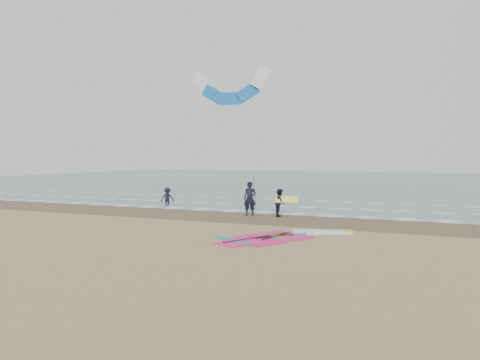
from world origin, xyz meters
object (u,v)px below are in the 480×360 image
at_px(windsurf_rig, 284,236).
at_px(person_walking, 280,203).
at_px(person_standing, 250,199).
at_px(person_wading, 167,193).
at_px(surf_kite, 230,89).

distance_m(windsurf_rig, person_walking, 6.53).
distance_m(person_standing, person_wading, 8.74).
bearing_deg(person_standing, surf_kite, 111.39).
xyz_separation_m(person_standing, person_walking, (1.76, 0.31, -0.20)).
bearing_deg(person_standing, person_walking, -0.76).
xyz_separation_m(person_standing, person_wading, (-7.90, 3.74, -0.23)).
relative_size(person_standing, surf_kite, 0.22).
height_order(person_wading, surf_kite, surf_kite).
xyz_separation_m(person_walking, person_wading, (-9.66, 3.42, -0.02)).
distance_m(windsurf_rig, surf_kite, 16.46).
xyz_separation_m(windsurf_rig, surf_kite, (-7.57, 11.90, 8.50)).
bearing_deg(surf_kite, windsurf_rig, -57.54).
distance_m(person_walking, person_wading, 10.25).
xyz_separation_m(person_walking, surf_kite, (-5.58, 5.73, 7.73)).
distance_m(windsurf_rig, person_wading, 15.11).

